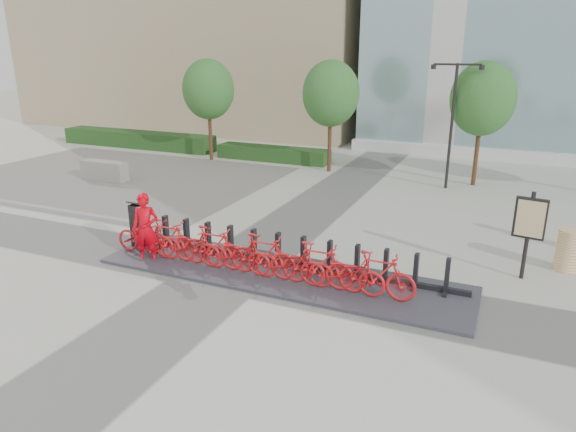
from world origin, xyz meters
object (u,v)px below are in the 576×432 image
at_px(worker_red, 146,228).
at_px(bike_0, 146,237).
at_px(construction_barrel, 568,250).
at_px(kiosk, 138,224).
at_px(jersey_barrier, 105,171).
at_px(map_sign, 530,222).

bearing_deg(worker_red, bike_0, 113.37).
height_order(bike_0, construction_barrel, construction_barrel).
height_order(kiosk, construction_barrel, kiosk).
relative_size(bike_0, worker_red, 0.97).
bearing_deg(construction_barrel, jersey_barrier, 171.28).
xyz_separation_m(bike_0, construction_barrel, (10.58, 3.66, -0.02)).
bearing_deg(bike_0, jersey_barrier, 48.97).
height_order(bike_0, kiosk, kiosk).
xyz_separation_m(jersey_barrier, map_sign, (16.91, -3.76, 1.07)).
xyz_separation_m(bike_0, worker_red, (0.26, -0.29, 0.39)).
bearing_deg(bike_0, map_sign, -74.46).
bearing_deg(construction_barrel, map_sign, -135.89).
height_order(worker_red, construction_barrel, worker_red).
bearing_deg(construction_barrel, worker_red, -159.08).
bearing_deg(worker_red, construction_barrel, 1.64).
relative_size(worker_red, jersey_barrier, 0.88).
bearing_deg(map_sign, construction_barrel, 53.63).
relative_size(worker_red, map_sign, 0.85).
distance_m(construction_barrel, map_sign, 1.72).
height_order(construction_barrel, jersey_barrier, construction_barrel).
xyz_separation_m(kiosk, map_sign, (10.17, 2.21, 0.76)).
distance_m(bike_0, construction_barrel, 11.20).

